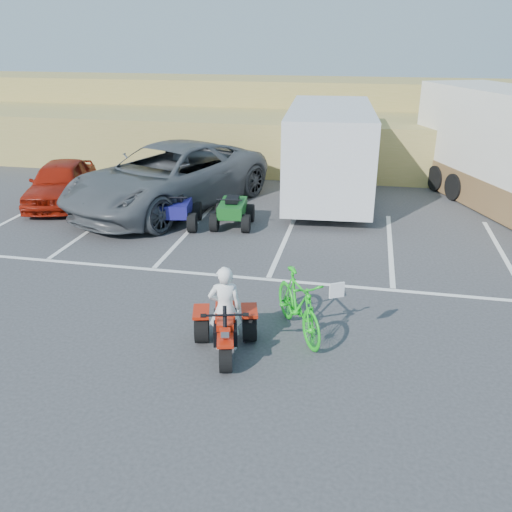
% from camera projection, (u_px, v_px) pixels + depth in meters
% --- Properties ---
extents(ground, '(100.00, 100.00, 0.00)m').
position_uv_depth(ground, '(244.00, 334.00, 9.79)').
color(ground, '#353538').
rests_on(ground, ground).
extents(parking_stripes, '(28.00, 5.16, 0.01)m').
position_uv_depth(parking_stripes, '(315.00, 254.00, 13.31)').
color(parking_stripes, white).
rests_on(parking_stripes, ground).
extents(grass_embankment, '(40.00, 8.50, 3.10)m').
position_uv_depth(grass_embankment, '(323.00, 124.00, 23.26)').
color(grass_embankment, '#988C45').
rests_on(grass_embankment, ground).
extents(red_trike_atv, '(1.45, 1.72, 0.97)m').
position_uv_depth(red_trike_atv, '(226.00, 353.00, 9.23)').
color(red_trike_atv, '#A91D09').
rests_on(red_trike_atv, ground).
extents(rider, '(0.63, 0.50, 1.53)m').
position_uv_depth(rider, '(225.00, 309.00, 9.08)').
color(rider, white).
rests_on(rider, ground).
extents(green_dirt_bike, '(1.43, 1.95, 1.16)m').
position_uv_depth(green_dirt_bike, '(298.00, 304.00, 9.62)').
color(green_dirt_bike, '#14BF19').
rests_on(green_dirt_bike, ground).
extents(grey_pickup, '(5.65, 7.65, 1.93)m').
position_uv_depth(grey_pickup, '(168.00, 177.00, 16.54)').
color(grey_pickup, '#4A4D52').
rests_on(grey_pickup, ground).
extents(red_car, '(2.52, 4.24, 1.35)m').
position_uv_depth(red_car, '(61.00, 182.00, 17.09)').
color(red_car, maroon).
rests_on(red_car, ground).
extents(cargo_trailer, '(2.96, 6.46, 2.94)m').
position_uv_depth(cargo_trailer, '(329.00, 151.00, 17.13)').
color(cargo_trailer, silver).
rests_on(cargo_trailer, ground).
extents(quad_atv_blue, '(1.42, 1.75, 1.02)m').
position_uv_depth(quad_atv_blue, '(179.00, 226.00, 15.30)').
color(quad_atv_blue, navy).
rests_on(quad_atv_blue, ground).
extents(quad_atv_green, '(1.21, 1.54, 0.95)m').
position_uv_depth(quad_atv_green, '(233.00, 226.00, 15.28)').
color(quad_atv_green, '#125118').
rests_on(quad_atv_green, ground).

